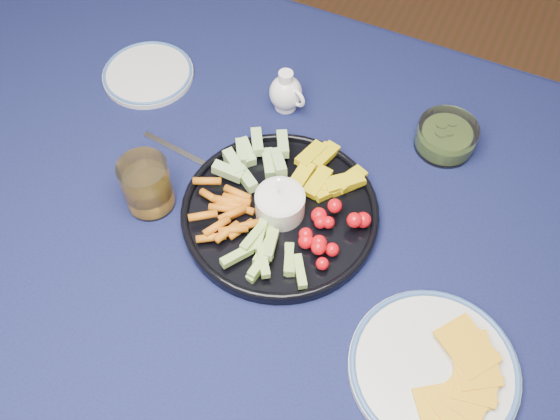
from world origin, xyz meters
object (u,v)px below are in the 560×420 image
at_px(side_plate_extra, 148,74).
at_px(creamer_pitcher, 286,93).
at_px(crudite_platter, 279,209).
at_px(dining_table, 229,225).
at_px(juice_tumbler, 147,187).
at_px(pickle_bowl, 446,138).
at_px(cheese_plate, 434,368).

bearing_deg(side_plate_extra, creamer_pitcher, 8.96).
height_order(crudite_platter, creamer_pitcher, crudite_platter).
relative_size(dining_table, juice_tumbler, 16.79).
height_order(pickle_bowl, juice_tumbler, juice_tumbler).
relative_size(dining_table, side_plate_extra, 9.23).
distance_m(dining_table, side_plate_extra, 0.35).
xyz_separation_m(crudite_platter, pickle_bowl, (0.21, 0.27, 0.00)).
xyz_separation_m(dining_table, crudite_platter, (0.10, 0.01, 0.11)).
height_order(creamer_pitcher, cheese_plate, creamer_pitcher).
xyz_separation_m(crudite_platter, juice_tumbler, (-0.21, -0.07, 0.02)).
bearing_deg(pickle_bowl, creamer_pitcher, -173.31).
distance_m(pickle_bowl, cheese_plate, 0.43).
xyz_separation_m(dining_table, creamer_pitcher, (0.00, 0.24, 0.13)).
distance_m(crudite_platter, side_plate_extra, 0.42).
bearing_deg(crudite_platter, juice_tumbler, -161.94).
bearing_deg(cheese_plate, creamer_pitcher, 137.43).
distance_m(cheese_plate, juice_tumbler, 0.54).
bearing_deg(juice_tumbler, side_plate_extra, 123.02).
xyz_separation_m(dining_table, pickle_bowl, (0.31, 0.28, 0.11)).
height_order(cheese_plate, side_plate_extra, cheese_plate).
bearing_deg(side_plate_extra, juice_tumbler, -56.98).
relative_size(cheese_plate, side_plate_extra, 1.38).
bearing_deg(dining_table, side_plate_extra, 144.81).
relative_size(creamer_pitcher, pickle_bowl, 0.79).
xyz_separation_m(juice_tumbler, side_plate_extra, (-0.17, 0.26, -0.04)).
distance_m(creamer_pitcher, cheese_plate, 0.57).
bearing_deg(creamer_pitcher, dining_table, -90.99).
bearing_deg(juice_tumbler, pickle_bowl, 38.81).
xyz_separation_m(pickle_bowl, side_plate_extra, (-0.59, -0.08, -0.02)).
relative_size(crudite_platter, side_plate_extra, 1.85).
bearing_deg(pickle_bowl, dining_table, -138.05).
distance_m(crudite_platter, pickle_bowl, 0.34).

